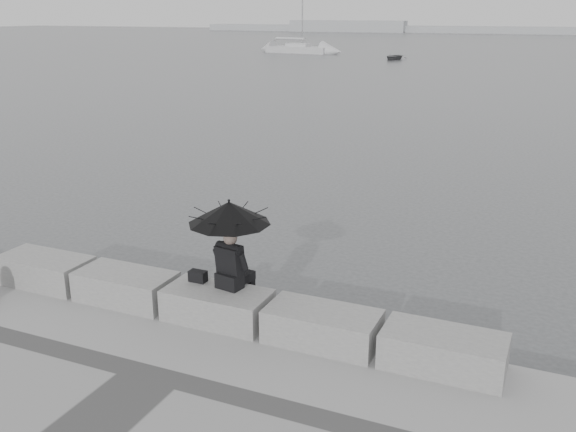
% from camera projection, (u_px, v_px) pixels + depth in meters
% --- Properties ---
extents(ground, '(360.00, 360.00, 0.00)m').
position_uv_depth(ground, '(233.00, 337.00, 10.33)').
color(ground, '#434648').
rests_on(ground, ground).
extents(stone_block_far_left, '(1.60, 0.80, 0.50)m').
position_uv_depth(stone_block_far_left, '(45.00, 271.00, 11.02)').
color(stone_block_far_left, slate).
rests_on(stone_block_far_left, promenade).
extents(stone_block_left, '(1.60, 0.80, 0.50)m').
position_uv_depth(stone_block_left, '(126.00, 287.00, 10.37)').
color(stone_block_left, slate).
rests_on(stone_block_left, promenade).
extents(stone_block_centre, '(1.60, 0.80, 0.50)m').
position_uv_depth(stone_block_centre, '(218.00, 306.00, 9.71)').
color(stone_block_centre, slate).
rests_on(stone_block_centre, promenade).
extents(stone_block_right, '(1.60, 0.80, 0.50)m').
position_uv_depth(stone_block_right, '(322.00, 327.00, 9.06)').
color(stone_block_right, slate).
rests_on(stone_block_right, promenade).
extents(stone_block_far_right, '(1.60, 0.80, 0.50)m').
position_uv_depth(stone_block_far_right, '(443.00, 351.00, 8.40)').
color(stone_block_far_right, slate).
rests_on(stone_block_far_right, promenade).
extents(seated_person, '(1.24, 1.24, 1.39)m').
position_uv_depth(seated_person, '(229.00, 223.00, 9.45)').
color(seated_person, black).
rests_on(seated_person, stone_block_centre).
extents(bag, '(0.27, 0.16, 0.17)m').
position_uv_depth(bag, '(198.00, 276.00, 9.93)').
color(bag, black).
rests_on(bag, stone_block_centre).
extents(distant_landmass, '(180.00, 8.00, 2.80)m').
position_uv_depth(distant_landmass, '(523.00, 30.00, 147.78)').
color(distant_landmass, '#A3A6A9').
rests_on(distant_landmass, ground).
extents(sailboat_left, '(8.58, 3.46, 12.90)m').
position_uv_depth(sailboat_left, '(299.00, 49.00, 80.26)').
color(sailboat_left, silver).
rests_on(sailboat_left, ground).
extents(dinghy, '(3.48, 1.80, 0.57)m').
position_uv_depth(dinghy, '(394.00, 57.00, 69.35)').
color(dinghy, slate).
rests_on(dinghy, ground).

